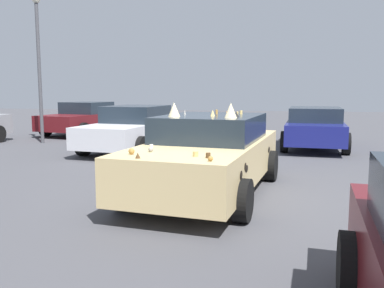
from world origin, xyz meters
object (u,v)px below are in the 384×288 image
(art_car_decorated, at_px, (209,154))
(parked_sedan_behind_right, at_px, (84,118))
(parked_sedan_far_right, at_px, (315,127))
(lot_lamp_post, at_px, (39,57))
(parked_sedan_row_back_center, at_px, (134,128))

(art_car_decorated, height_order, parked_sedan_behind_right, art_car_decorated)
(art_car_decorated, xyz_separation_m, parked_sedan_behind_right, (8.99, 6.73, -0.05))
(parked_sedan_far_right, relative_size, lot_lamp_post, 0.93)
(lot_lamp_post, bearing_deg, parked_sedan_far_right, -85.74)
(parked_sedan_row_back_center, relative_size, parked_sedan_behind_right, 1.06)
(art_car_decorated, bearing_deg, parked_sedan_far_right, 167.17)
(lot_lamp_post, bearing_deg, parked_sedan_row_back_center, -106.17)
(art_car_decorated, relative_size, parked_sedan_behind_right, 1.12)
(art_car_decorated, xyz_separation_m, lot_lamp_post, (5.93, 6.88, 2.29))
(lot_lamp_post, bearing_deg, parked_sedan_behind_right, -2.78)
(parked_sedan_far_right, bearing_deg, parked_sedan_row_back_center, 112.44)
(parked_sedan_far_right, bearing_deg, lot_lamp_post, 98.87)
(art_car_decorated, xyz_separation_m, parked_sedan_row_back_center, (4.84, 3.10, -0.03))
(parked_sedan_far_right, distance_m, parked_sedan_behind_right, 9.51)
(art_car_decorated, xyz_separation_m, parked_sedan_far_right, (6.63, -2.48, -0.04))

